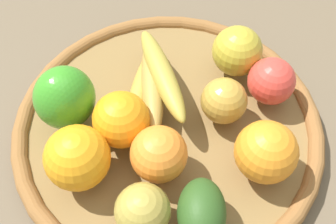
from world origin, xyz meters
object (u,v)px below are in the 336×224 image
at_px(orange_2, 266,152).
at_px(banana_bunch, 152,81).
at_px(orange_3, 159,154).
at_px(bell_pepper, 65,98).
at_px(apple_2, 271,81).
at_px(orange_1, 77,158).
at_px(apple_1, 237,51).
at_px(apple_0, 224,101).
at_px(orange_0, 121,120).
at_px(apple_3, 143,211).
at_px(avocado, 202,212).

distance_m(orange_2, banana_bunch, 0.19).
bearing_deg(orange_3, banana_bunch, -156.96).
bearing_deg(bell_pepper, apple_2, 152.93).
bearing_deg(orange_1, apple_1, 148.35).
xyz_separation_m(apple_2, apple_0, (0.05, -0.06, -0.00)).
xyz_separation_m(orange_2, orange_0, (0.01, -0.19, -0.00)).
xyz_separation_m(apple_2, orange_0, (0.13, -0.18, 0.00)).
bearing_deg(apple_0, apple_1, -178.38).
bearing_deg(apple_3, avocado, 107.93).
height_order(avocado, orange_0, orange_0).
height_order(orange_2, banana_bunch, orange_2).
distance_m(banana_bunch, bell_pepper, 0.13).
height_order(orange_3, orange_1, orange_1).
relative_size(apple_1, apple_3, 1.13).
bearing_deg(apple_1, banana_bunch, -49.92).
distance_m(apple_2, apple_1, 0.07).
bearing_deg(orange_2, avocado, -30.25).
height_order(apple_0, bell_pepper, bell_pepper).
height_order(orange_2, apple_3, orange_2).
distance_m(apple_2, apple_3, 0.26).
bearing_deg(bell_pepper, apple_3, 90.34).
distance_m(apple_1, avocado, 0.26).
relative_size(orange_2, apple_1, 1.07).
relative_size(apple_2, apple_3, 1.03).
bearing_deg(apple_0, bell_pepper, -70.29).
bearing_deg(orange_0, avocado, 57.09).
distance_m(orange_2, orange_0, 0.19).
relative_size(apple_2, apple_0, 1.05).
height_order(apple_1, bell_pepper, bell_pepper).
distance_m(apple_0, bell_pepper, 0.22).
relative_size(orange_3, apple_2, 1.07).
relative_size(orange_2, apple_0, 1.24).
xyz_separation_m(orange_1, banana_bunch, (-0.15, 0.04, -0.01)).
bearing_deg(banana_bunch, apple_2, 106.69).
distance_m(orange_3, orange_2, 0.13).
distance_m(orange_1, apple_3, 0.11).
distance_m(apple_1, apple_0, 0.09).
xyz_separation_m(apple_2, apple_1, (-0.04, -0.06, 0.00)).
xyz_separation_m(orange_2, bell_pepper, (0.01, -0.27, 0.01)).
distance_m(apple_3, orange_0, 0.13).
xyz_separation_m(orange_2, banana_bunch, (-0.07, -0.18, -0.01)).
distance_m(orange_1, avocado, 0.17).
height_order(orange_0, apple_0, orange_0).
bearing_deg(apple_2, orange_1, -45.73).
height_order(apple_2, bell_pepper, bell_pepper).
bearing_deg(bell_pepper, banana_bunch, 165.72).
bearing_deg(orange_3, apple_3, 4.18).
bearing_deg(apple_1, apple_0, 1.62).
distance_m(orange_3, avocado, 0.09).
relative_size(banana_bunch, avocado, 2.12).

